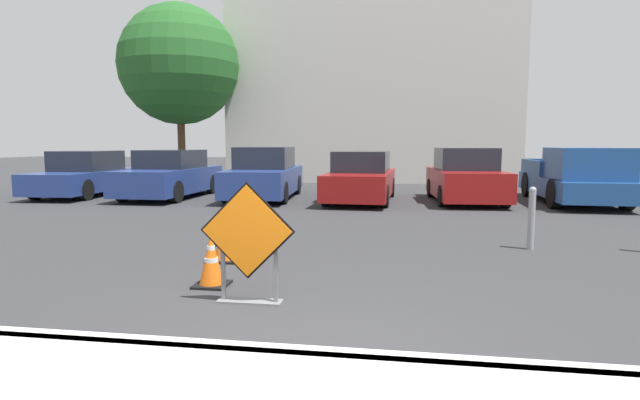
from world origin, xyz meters
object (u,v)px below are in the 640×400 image
object	(u,v)px
traffic_cone_fourth	(234,213)
parked_car_second	(171,176)
bollard_nearest	(532,217)
parked_car_nearest	(86,175)
parked_car_fifth	(465,178)
pickup_truck	(576,179)
traffic_cone_nearest	(211,261)
parked_car_third	(265,175)
traffic_cone_second	(227,238)
parked_car_fourth	(361,178)
road_closed_sign	(248,241)
traffic_cone_third	(231,227)

from	to	relation	value
traffic_cone_fourth	parked_car_second	size ratio (longest dim) A/B	0.16
parked_car_second	bollard_nearest	xyz separation A→B (m)	(9.42, -6.64, -0.16)
parked_car_nearest	parked_car_fifth	xyz separation A→B (m)	(12.32, -0.06, 0.04)
traffic_cone_fourth	pickup_truck	size ratio (longest dim) A/B	0.14
traffic_cone_nearest	pickup_truck	size ratio (longest dim) A/B	0.12
parked_car_third	bollard_nearest	distance (m)	9.32
traffic_cone_nearest	bollard_nearest	size ratio (longest dim) A/B	0.62
traffic_cone_nearest	pickup_truck	world-z (taller)	pickup_truck
traffic_cone_nearest	traffic_cone_fourth	distance (m)	3.87
pickup_truck	traffic_cone_nearest	bearing A→B (deg)	54.16
traffic_cone_second	traffic_cone_nearest	bearing A→B (deg)	-78.56
traffic_cone_nearest	traffic_cone_fourth	bearing A→B (deg)	104.50
traffic_cone_nearest	traffic_cone_second	bearing A→B (deg)	101.44
traffic_cone_second	parked_car_second	world-z (taller)	parked_car_second
traffic_cone_nearest	parked_car_fourth	world-z (taller)	parked_car_fourth
parked_car_second	parked_car_fourth	size ratio (longest dim) A/B	0.98
pickup_truck	road_closed_sign	bearing A→B (deg)	58.26
traffic_cone_third	parked_car_third	bearing A→B (deg)	100.50
traffic_cone_second	pickup_truck	world-z (taller)	pickup_truck
parked_car_second	traffic_cone_nearest	bearing A→B (deg)	118.19
road_closed_sign	traffic_cone_third	xyz separation A→B (m)	(-1.24, 3.06, -0.40)
parked_car_nearest	parked_car_second	xyz separation A→B (m)	(3.08, -0.18, 0.03)
parked_car_fourth	parked_car_fifth	bearing A→B (deg)	-173.41
parked_car_third	traffic_cone_fourth	bearing A→B (deg)	95.66
traffic_cone_nearest	parked_car_third	xyz separation A→B (m)	(-1.93, 9.66, 0.42)
traffic_cone_fourth	parked_car_second	world-z (taller)	parked_car_second
road_closed_sign	bollard_nearest	distance (m)	5.08
traffic_cone_third	parked_car_second	distance (m)	8.28
parked_car_nearest	parked_car_fourth	bearing A→B (deg)	174.95
parked_car_third	pickup_truck	bearing A→B (deg)	175.81
parked_car_fifth	pickup_truck	xyz separation A→B (m)	(3.07, -0.03, 0.01)
parked_car_nearest	pickup_truck	size ratio (longest dim) A/B	0.91
traffic_cone_third	traffic_cone_fourth	bearing A→B (deg)	106.34
road_closed_sign	traffic_cone_second	size ratio (longest dim) A/B	1.90
traffic_cone_nearest	bollard_nearest	distance (m)	5.24
parked_car_third	pickup_truck	xyz separation A→B (m)	(9.23, -0.10, -0.00)
road_closed_sign	parked_car_nearest	world-z (taller)	parked_car_nearest
pickup_truck	traffic_cone_third	bearing A→B (deg)	43.40
parked_car_third	bollard_nearest	bearing A→B (deg)	129.29
traffic_cone_fourth	parked_car_fourth	distance (m)	6.03
parked_car_nearest	bollard_nearest	world-z (taller)	parked_car_nearest
parked_car_fourth	traffic_cone_second	bearing A→B (deg)	82.64
traffic_cone_fourth	traffic_cone_second	bearing A→B (deg)	-73.85
traffic_cone_nearest	bollard_nearest	bearing A→B (deg)	32.71
traffic_cone_third	parked_car_third	distance (m)	7.32
parked_car_nearest	parked_car_fifth	bearing A→B (deg)	176.35
traffic_cone_nearest	parked_car_nearest	distance (m)	12.60
parked_car_fourth	traffic_cone_fourth	bearing A→B (deg)	72.00
traffic_cone_second	traffic_cone_fourth	distance (m)	2.52
road_closed_sign	traffic_cone_nearest	distance (m)	0.95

